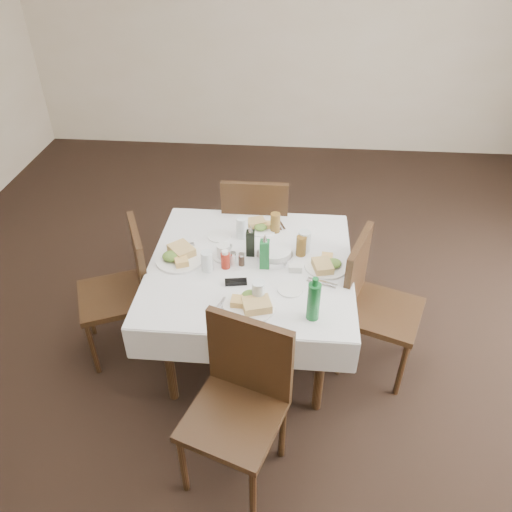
# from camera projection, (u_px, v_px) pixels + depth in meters

# --- Properties ---
(ground_plane) EXTENTS (7.00, 7.00, 0.00)m
(ground_plane) POSITION_uv_depth(u_px,v_px,m) (261.00, 347.00, 3.57)
(ground_plane) COLOR black
(room_shell) EXTENTS (6.04, 7.04, 2.80)m
(room_shell) POSITION_uv_depth(u_px,v_px,m) (262.00, 114.00, 2.56)
(room_shell) COLOR beige
(room_shell) RESTS_ON ground
(dining_table) EXTENTS (1.27, 1.27, 0.76)m
(dining_table) POSITION_uv_depth(u_px,v_px,m) (250.00, 274.00, 3.15)
(dining_table) COLOR black
(dining_table) RESTS_ON ground
(chair_north) EXTENTS (0.48, 0.48, 1.01)m
(chair_north) POSITION_uv_depth(u_px,v_px,m) (256.00, 226.00, 3.80)
(chair_north) COLOR black
(chair_north) RESTS_ON ground
(chair_south) EXTENTS (0.59, 0.59, 0.98)m
(chair_south) POSITION_uv_depth(u_px,v_px,m) (241.00, 394.00, 2.55)
(chair_south) COLOR black
(chair_south) RESTS_ON ground
(chair_east) EXTENTS (0.59, 0.59, 0.97)m
(chair_east) POSITION_uv_depth(u_px,v_px,m) (370.00, 298.00, 3.16)
(chair_east) COLOR black
(chair_east) RESTS_ON ground
(chair_west) EXTENTS (0.59, 0.59, 0.95)m
(chair_west) POSITION_uv_depth(u_px,v_px,m) (126.00, 284.00, 3.29)
(chair_west) COLOR black
(chair_west) RESTS_ON ground
(meal_north) EXTENTS (0.24, 0.24, 0.05)m
(meal_north) POSITION_uv_depth(u_px,v_px,m) (260.00, 226.00, 3.42)
(meal_north) COLOR white
(meal_north) RESTS_ON dining_table
(meal_south) EXTENTS (0.29, 0.29, 0.06)m
(meal_south) POSITION_uv_depth(u_px,v_px,m) (251.00, 303.00, 2.77)
(meal_south) COLOR white
(meal_south) RESTS_ON dining_table
(meal_east) EXTENTS (0.27, 0.27, 0.06)m
(meal_east) POSITION_uv_depth(u_px,v_px,m) (326.00, 265.00, 3.06)
(meal_east) COLOR white
(meal_east) RESTS_ON dining_table
(meal_west) EXTENTS (0.30, 0.30, 0.07)m
(meal_west) POSITION_uv_depth(u_px,v_px,m) (179.00, 256.00, 3.13)
(meal_west) COLOR white
(meal_west) RESTS_ON dining_table
(side_plate_a) EXTENTS (0.16, 0.16, 0.01)m
(side_plate_a) POSITION_uv_depth(u_px,v_px,m) (220.00, 236.00, 3.34)
(side_plate_a) COLOR white
(side_plate_a) RESTS_ON dining_table
(side_plate_b) EXTENTS (0.15, 0.15, 0.01)m
(side_plate_b) POSITION_uv_depth(u_px,v_px,m) (290.00, 289.00, 2.90)
(side_plate_b) COLOR white
(side_plate_b) RESTS_ON dining_table
(water_n) EXTENTS (0.08, 0.08, 0.15)m
(water_n) POSITION_uv_depth(u_px,v_px,m) (242.00, 227.00, 3.31)
(water_n) COLOR silver
(water_n) RESTS_ON dining_table
(water_s) EXTENTS (0.07, 0.07, 0.14)m
(water_s) POSITION_uv_depth(u_px,v_px,m) (258.00, 292.00, 2.78)
(water_s) COLOR silver
(water_s) RESTS_ON dining_table
(water_e) EXTENTS (0.08, 0.08, 0.15)m
(water_e) POSITION_uv_depth(u_px,v_px,m) (304.00, 241.00, 3.17)
(water_e) COLOR silver
(water_e) RESTS_ON dining_table
(water_w) EXTENTS (0.07, 0.07, 0.13)m
(water_w) POSITION_uv_depth(u_px,v_px,m) (207.00, 261.00, 3.01)
(water_w) COLOR silver
(water_w) RESTS_ON dining_table
(iced_tea_a) EXTENTS (0.07, 0.07, 0.14)m
(iced_tea_a) POSITION_uv_depth(u_px,v_px,m) (275.00, 223.00, 3.36)
(iced_tea_a) COLOR brown
(iced_tea_a) RESTS_ON dining_table
(iced_tea_b) EXTENTS (0.07, 0.07, 0.14)m
(iced_tea_b) POSITION_uv_depth(u_px,v_px,m) (301.00, 246.00, 3.14)
(iced_tea_b) COLOR brown
(iced_tea_b) RESTS_ON dining_table
(bread_basket) EXTENTS (0.23, 0.23, 0.08)m
(bread_basket) POSITION_uv_depth(u_px,v_px,m) (275.00, 254.00, 3.12)
(bread_basket) COLOR silver
(bread_basket) RESTS_ON dining_table
(oil_cruet_dark) EXTENTS (0.05, 0.05, 0.22)m
(oil_cruet_dark) POSITION_uv_depth(u_px,v_px,m) (251.00, 242.00, 3.13)
(oil_cruet_dark) COLOR black
(oil_cruet_dark) RESTS_ON dining_table
(oil_cruet_green) EXTENTS (0.06, 0.06, 0.24)m
(oil_cruet_green) POSITION_uv_depth(u_px,v_px,m) (265.00, 253.00, 3.02)
(oil_cruet_green) COLOR #17652C
(oil_cruet_green) RESTS_ON dining_table
(ketchup_bottle) EXTENTS (0.06, 0.06, 0.12)m
(ketchup_bottle) POSITION_uv_depth(u_px,v_px,m) (225.00, 260.00, 3.04)
(ketchup_bottle) COLOR #A92517
(ketchup_bottle) RESTS_ON dining_table
(salt_shaker) EXTENTS (0.04, 0.04, 0.09)m
(salt_shaker) POSITION_uv_depth(u_px,v_px,m) (233.00, 258.00, 3.08)
(salt_shaker) COLOR white
(salt_shaker) RESTS_ON dining_table
(pepper_shaker) EXTENTS (0.04, 0.04, 0.08)m
(pepper_shaker) POSITION_uv_depth(u_px,v_px,m) (241.00, 259.00, 3.07)
(pepper_shaker) COLOR #3D2C20
(pepper_shaker) RESTS_ON dining_table
(coffee_mug) EXTENTS (0.13, 0.13, 0.10)m
(coffee_mug) POSITION_uv_depth(u_px,v_px,m) (224.00, 252.00, 3.13)
(coffee_mug) COLOR white
(coffee_mug) RESTS_ON dining_table
(sunglasses) EXTENTS (0.13, 0.06, 0.03)m
(sunglasses) POSITION_uv_depth(u_px,v_px,m) (236.00, 282.00, 2.94)
(sunglasses) COLOR black
(sunglasses) RESTS_ON dining_table
(green_bottle) EXTENTS (0.07, 0.07, 0.27)m
(green_bottle) POSITION_uv_depth(u_px,v_px,m) (314.00, 301.00, 2.64)
(green_bottle) COLOR #17652C
(green_bottle) RESTS_ON dining_table
(sugar_caddy) EXTENTS (0.08, 0.05, 0.04)m
(sugar_caddy) POSITION_uv_depth(u_px,v_px,m) (295.00, 268.00, 3.03)
(sugar_caddy) COLOR white
(sugar_caddy) RESTS_ON dining_table
(cutlery_n) EXTENTS (0.11, 0.18, 0.01)m
(cutlery_n) POSITION_uv_depth(u_px,v_px,m) (279.00, 223.00, 3.47)
(cutlery_n) COLOR silver
(cutlery_n) RESTS_ON dining_table
(cutlery_s) EXTENTS (0.08, 0.16, 0.01)m
(cutlery_s) POSITION_uv_depth(u_px,v_px,m) (221.00, 306.00, 2.78)
(cutlery_s) COLOR silver
(cutlery_s) RESTS_ON dining_table
(cutlery_e) EXTENTS (0.18, 0.10, 0.01)m
(cutlery_e) POSITION_uv_depth(u_px,v_px,m) (322.00, 283.00, 2.94)
(cutlery_e) COLOR silver
(cutlery_e) RESTS_ON dining_table
(cutlery_w) EXTENTS (0.18, 0.10, 0.01)m
(cutlery_w) POSITION_uv_depth(u_px,v_px,m) (181.00, 247.00, 3.25)
(cutlery_w) COLOR silver
(cutlery_w) RESTS_ON dining_table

